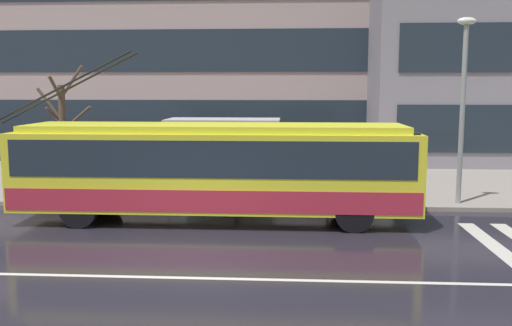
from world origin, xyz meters
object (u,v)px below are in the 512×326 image
Objects in this scene: pedestrian_approaching_curb at (329,152)px; street_tree_bare at (63,130)px; trolleybus at (216,168)px; street_lamp at (463,93)px; pedestrian_at_shelter at (234,152)px; bus_shelter at (224,136)px.

street_tree_bare is at bearing 177.60° from pedestrian_approaching_curb.
street_lamp is at bearing 16.92° from trolleybus.
pedestrian_at_shelter is 7.73m from street_lamp.
trolleybus is 4.50m from pedestrian_approaching_curb.
pedestrian_approaching_curb is (3.23, -0.33, 0.06)m from pedestrian_at_shelter.
trolleybus is 3.10× the size of bus_shelter.
pedestrian_at_shelter is at bearing -54.84° from bus_shelter.
trolleybus is 3.87m from bus_shelter.
street_tree_bare is (-13.48, 0.98, -1.29)m from street_lamp.
street_lamp is (7.61, 2.32, 2.13)m from trolleybus.
bus_shelter is at bearing 169.12° from street_lamp.
street_lamp is at bearing -7.05° from pedestrian_at_shelter.
bus_shelter is 2.01× the size of pedestrian_approaching_curb.
street_lamp reaches higher than bus_shelter.
pedestrian_approaching_curb is 4.65m from street_lamp.
street_tree_bare is at bearing 179.42° from pedestrian_at_shelter.
street_lamp is 1.31× the size of street_tree_bare.
trolleybus is 8.24m from street_lamp.
bus_shelter is at bearing 125.16° from pedestrian_at_shelter.
street_lamp is at bearing -4.15° from street_tree_bare.
street_tree_bare is (-9.29, 0.39, 0.66)m from pedestrian_approaching_curb.
street_lamp is at bearing -8.01° from pedestrian_approaching_curb.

